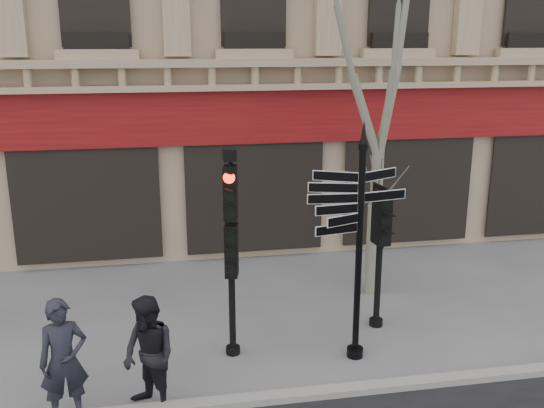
{
  "coord_description": "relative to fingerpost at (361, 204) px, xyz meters",
  "views": [
    {
      "loc": [
        -2.15,
        -9.45,
        5.39
      ],
      "look_at": [
        -0.34,
        0.6,
        2.59
      ],
      "focal_mm": 40.0,
      "sensor_mm": 36.0,
      "label": 1
    }
  ],
  "objects": [
    {
      "name": "pedestrian_b",
      "position": [
        -3.49,
        -0.99,
        -1.88
      ],
      "size": [
        1.08,
        1.12,
        1.81
      ],
      "primitive_type": "imported",
      "rotation": [
        0.0,
        0.0,
        -0.91
      ],
      "color": "black",
      "rests_on": "ground"
    },
    {
      "name": "ground",
      "position": [
        -0.98,
        0.31,
        -2.78
      ],
      "size": [
        80.0,
        80.0,
        0.0
      ],
      "primitive_type": "plane",
      "color": "slate",
      "rests_on": "ground"
    },
    {
      "name": "pedestrian_a",
      "position": [
        -4.69,
        -0.99,
        -1.84
      ],
      "size": [
        0.78,
        0.61,
        1.88
      ],
      "primitive_type": "imported",
      "rotation": [
        0.0,
        0.0,
        0.26
      ],
      "color": "#21222C",
      "rests_on": "ground"
    },
    {
      "name": "traffic_signal_secondary",
      "position": [
        0.77,
        1.07,
        -0.88
      ],
      "size": [
        0.5,
        0.39,
        2.73
      ],
      "rotation": [
        0.0,
        0.0,
        0.15
      ],
      "color": "black",
      "rests_on": "ground"
    },
    {
      "name": "fingerpost",
      "position": [
        0.0,
        0.0,
        0.0
      ],
      "size": [
        1.74,
        1.74,
        4.14
      ],
      "rotation": [
        0.0,
        0.0,
        0.0
      ],
      "color": "black",
      "rests_on": "ground"
    },
    {
      "name": "kerb",
      "position": [
        -0.98,
        -1.09,
        -2.72
      ],
      "size": [
        80.0,
        0.25,
        0.12
      ],
      "primitive_type": "cube",
      "color": "gray",
      "rests_on": "ground"
    },
    {
      "name": "traffic_signal_main",
      "position": [
        -2.1,
        0.47,
        -0.46
      ],
      "size": [
        0.46,
        0.37,
        3.67
      ],
      "rotation": [
        0.0,
        0.0,
        -0.22
      ],
      "color": "black",
      "rests_on": "ground"
    },
    {
      "name": "plane_tree",
      "position": [
        1.22,
        2.6,
        2.65
      ],
      "size": [
        2.91,
        2.91,
        7.73
      ],
      "color": "gray",
      "rests_on": "ground"
    }
  ]
}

